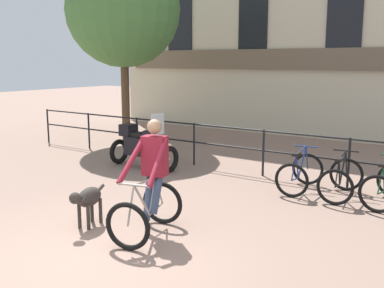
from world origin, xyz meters
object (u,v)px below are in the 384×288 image
at_px(parked_bicycle_mid_left, 341,179).
at_px(dog, 88,199).
at_px(parked_motorcycle, 143,145).
at_px(parked_bicycle_near_lamp, 300,173).
at_px(cyclist_with_bike, 150,183).

bearing_deg(parked_bicycle_mid_left, dog, 48.02).
height_order(parked_motorcycle, parked_bicycle_near_lamp, parked_motorcycle).
bearing_deg(dog, parked_bicycle_mid_left, 41.49).
xyz_separation_m(dog, parked_bicycle_mid_left, (2.77, 3.76, -0.09)).
bearing_deg(parked_bicycle_mid_left, cyclist_with_bike, 56.42).
distance_m(cyclist_with_bike, dog, 1.07).
height_order(parked_motorcycle, parked_bicycle_mid_left, parked_motorcycle).
distance_m(dog, parked_motorcycle, 3.93).
relative_size(cyclist_with_bike, parked_bicycle_near_lamp, 1.47).
distance_m(cyclist_with_bike, parked_bicycle_near_lamp, 3.57).
bearing_deg(parked_bicycle_near_lamp, parked_motorcycle, 0.21).
bearing_deg(cyclist_with_bike, parked_bicycle_mid_left, 48.78).
distance_m(parked_bicycle_near_lamp, parked_bicycle_mid_left, 0.81).
relative_size(dog, parked_bicycle_mid_left, 0.75).
bearing_deg(parked_motorcycle, parked_bicycle_mid_left, -86.09).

